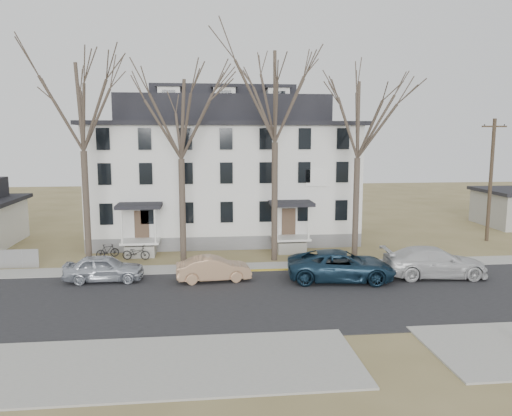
{
  "coord_description": "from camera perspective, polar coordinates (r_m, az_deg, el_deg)",
  "views": [
    {
      "loc": [
        -3.67,
        -22.29,
        8.34
      ],
      "look_at": [
        -0.31,
        9.0,
        3.65
      ],
      "focal_mm": 35.0,
      "sensor_mm": 36.0,
      "label": 1
    }
  ],
  "objects": [
    {
      "name": "far_sidewalk",
      "position": [
        31.63,
        0.76,
        -6.82
      ],
      "size": [
        120.0,
        2.0,
        0.08
      ],
      "primitive_type": "cube",
      "color": "#A09F97",
      "rests_on": "ground"
    },
    {
      "name": "tree_mid_left",
      "position": [
        32.14,
        -8.64,
        10.63
      ],
      "size": [
        7.8,
        7.8,
        12.74
      ],
      "color": "#473B31",
      "rests_on": "ground"
    },
    {
      "name": "yellow_curb",
      "position": [
        31.75,
        10.02,
        -6.89
      ],
      "size": [
        14.0,
        0.25,
        0.06
      ],
      "primitive_type": "cube",
      "color": "gold",
      "rests_on": "ground"
    },
    {
      "name": "tree_far_left",
      "position": [
        32.97,
        -19.36,
        11.49
      ],
      "size": [
        8.4,
        8.4,
        13.72
      ],
      "color": "#473B31",
      "rests_on": "ground"
    },
    {
      "name": "ground",
      "position": [
        24.08,
        3.09,
        -11.81
      ],
      "size": [
        120.0,
        120.0,
        0.0
      ],
      "primitive_type": "plane",
      "color": "olive",
      "rests_on": "ground"
    },
    {
      "name": "bicycle_right",
      "position": [
        35.3,
        -16.6,
        -4.78
      ],
      "size": [
        1.58,
        1.01,
        0.92
      ],
      "primitive_type": "imported",
      "rotation": [
        0.0,
        0.0,
        1.98
      ],
      "color": "black",
      "rests_on": "ground"
    },
    {
      "name": "boarding_house",
      "position": [
        40.38,
        -3.75,
        4.25
      ],
      "size": [
        20.8,
        12.36,
        12.05
      ],
      "color": "slate",
      "rests_on": "ground"
    },
    {
      "name": "car_silver",
      "position": [
        29.79,
        -16.97,
        -6.66
      ],
      "size": [
        4.43,
        1.8,
        1.51
      ],
      "primitive_type": "imported",
      "rotation": [
        0.0,
        0.0,
        1.57
      ],
      "color": "#B0B7C1",
      "rests_on": "ground"
    },
    {
      "name": "tree_center",
      "position": [
        32.54,
        2.21,
        13.3
      ],
      "size": [
        9.0,
        9.0,
        14.7
      ],
      "color": "#473B31",
      "rests_on": "ground"
    },
    {
      "name": "utility_pole_far",
      "position": [
        42.66,
        25.25,
        3.04
      ],
      "size": [
        2.0,
        0.28,
        9.5
      ],
      "color": "#3D3023",
      "rests_on": "ground"
    },
    {
      "name": "main_road",
      "position": [
        25.94,
        2.38,
        -10.29
      ],
      "size": [
        120.0,
        10.0,
        0.04
      ],
      "primitive_type": "cube",
      "color": "#27272A",
      "rests_on": "ground"
    },
    {
      "name": "bicycle_left",
      "position": [
        34.2,
        -13.55,
        -5.05
      ],
      "size": [
        1.91,
        0.9,
        0.97
      ],
      "primitive_type": "imported",
      "rotation": [
        0.0,
        0.0,
        1.42
      ],
      "color": "black",
      "rests_on": "ground"
    },
    {
      "name": "car_tan",
      "position": [
        28.72,
        -4.87,
        -7.0
      ],
      "size": [
        4.33,
        1.82,
        1.39
      ],
      "primitive_type": "imported",
      "rotation": [
        0.0,
        0.0,
        1.65
      ],
      "color": "#A37B5B",
      "rests_on": "ground"
    },
    {
      "name": "near_sidewalk_left",
      "position": [
        19.67,
        -19.09,
        -17.1
      ],
      "size": [
        20.0,
        5.0,
        0.08
      ],
      "primitive_type": "cube",
      "color": "#A09F97",
      "rests_on": "ground"
    },
    {
      "name": "tree_mid_right",
      "position": [
        33.68,
        11.65,
        10.45
      ],
      "size": [
        7.8,
        7.8,
        12.74
      ],
      "color": "#473B31",
      "rests_on": "ground"
    },
    {
      "name": "car_white",
      "position": [
        31.14,
        19.7,
        -5.92
      ],
      "size": [
        6.16,
        2.87,
        1.74
      ],
      "primitive_type": "imported",
      "rotation": [
        0.0,
        0.0,
        1.5
      ],
      "color": "silver",
      "rests_on": "ground"
    },
    {
      "name": "car_navy",
      "position": [
        29.06,
        9.71,
        -6.58
      ],
      "size": [
        6.45,
        3.61,
        1.7
      ],
      "primitive_type": "imported",
      "rotation": [
        0.0,
        0.0,
        1.44
      ],
      "color": "#142B3E",
      "rests_on": "ground"
    }
  ]
}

